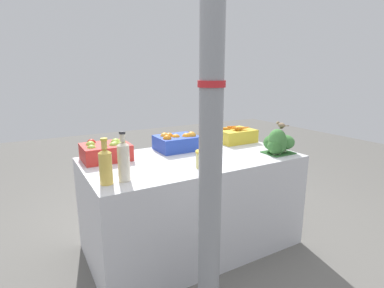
% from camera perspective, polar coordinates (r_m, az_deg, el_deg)
% --- Properties ---
extents(ground_plane, '(10.00, 10.00, 0.00)m').
position_cam_1_polar(ground_plane, '(2.57, 0.00, -18.53)').
color(ground_plane, '#605E59').
extents(market_table, '(1.58, 0.85, 0.74)m').
position_cam_1_polar(market_table, '(2.40, 0.00, -11.00)').
color(market_table, silver).
rests_on(market_table, ground_plane).
extents(support_pole, '(0.13, 0.13, 2.39)m').
position_cam_1_polar(support_pole, '(1.38, 3.68, 6.47)').
color(support_pole, gray).
rests_on(support_pole, ground_plane).
extents(apple_crate, '(0.33, 0.27, 0.15)m').
position_cam_1_polar(apple_crate, '(2.27, -15.99, -1.22)').
color(apple_crate, red).
rests_on(apple_crate, market_table).
extents(orange_crate, '(0.33, 0.27, 0.15)m').
position_cam_1_polar(orange_crate, '(2.46, -2.87, 0.43)').
color(orange_crate, '#2847B7').
rests_on(orange_crate, market_table).
extents(carrot_crate, '(0.33, 0.27, 0.15)m').
position_cam_1_polar(carrot_crate, '(2.78, 8.18, 1.71)').
color(carrot_crate, gold).
rests_on(carrot_crate, market_table).
extents(broccoli_pile, '(0.25, 0.20, 0.20)m').
position_cam_1_polar(broccoli_pile, '(2.42, 16.06, 0.23)').
color(broccoli_pile, '#2D602D').
rests_on(broccoli_pile, market_table).
extents(juice_bottle_golden, '(0.07, 0.07, 0.27)m').
position_cam_1_polar(juice_bottle_golden, '(1.76, -16.14, -3.91)').
color(juice_bottle_golden, gold).
rests_on(juice_bottle_golden, market_table).
extents(juice_bottle_cloudy, '(0.07, 0.07, 0.30)m').
position_cam_1_polar(juice_bottle_cloudy, '(1.78, -12.89, -3.01)').
color(juice_bottle_cloudy, beige).
rests_on(juice_bottle_cloudy, market_table).
extents(pickle_jar, '(0.12, 0.12, 0.12)m').
position_cam_1_polar(pickle_jar, '(2.00, 2.32, -2.89)').
color(pickle_jar, '#D1CC75').
rests_on(pickle_jar, market_table).
extents(sparrow_bird, '(0.04, 0.14, 0.05)m').
position_cam_1_polar(sparrow_bird, '(2.41, 16.61, 3.50)').
color(sparrow_bird, '#4C3D2D').
rests_on(sparrow_bird, broccoli_pile).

